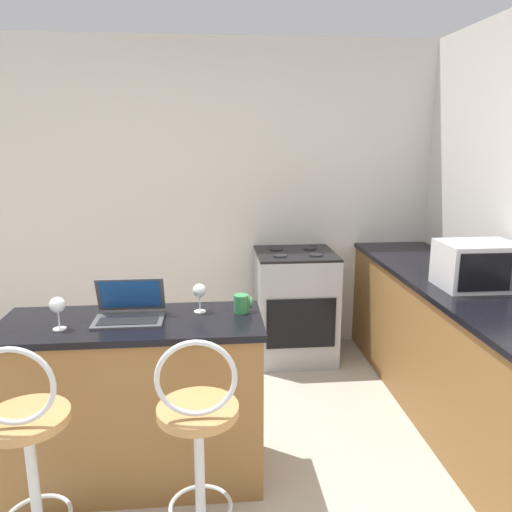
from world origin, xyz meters
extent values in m
cube|color=silver|center=(0.00, 2.38, 1.30)|extent=(12.00, 0.06, 2.60)
cube|color=olive|center=(-0.30, 0.57, 0.44)|extent=(1.30, 0.50, 0.87)
cube|color=black|center=(-0.30, 0.57, 0.89)|extent=(1.33, 0.53, 0.03)
cube|color=olive|center=(1.70, 0.93, 0.44)|extent=(0.62, 2.85, 0.87)
cube|color=black|center=(1.70, 0.93, 0.89)|extent=(0.65, 2.88, 0.03)
cylinder|color=silver|center=(-0.65, 0.01, 0.35)|extent=(0.04, 0.04, 0.69)
cylinder|color=#B7844C|center=(-0.65, 0.01, 0.71)|extent=(0.34, 0.34, 0.04)
torus|color=silver|center=(-0.65, -0.09, 0.90)|extent=(0.32, 0.02, 0.32)
cylinder|color=silver|center=(0.04, 0.01, 0.35)|extent=(0.04, 0.04, 0.69)
torus|color=silver|center=(0.04, 0.01, 0.25)|extent=(0.28, 0.28, 0.02)
cylinder|color=#B7844C|center=(0.04, 0.01, 0.71)|extent=(0.34, 0.34, 0.04)
torus|color=silver|center=(0.04, -0.09, 0.90)|extent=(0.32, 0.02, 0.32)
cube|color=#47474C|center=(-0.32, 0.55, 0.91)|extent=(0.35, 0.20, 0.01)
cube|color=black|center=(-0.32, 0.53, 0.92)|extent=(0.29, 0.11, 0.00)
cube|color=#47474C|center=(-0.32, 0.66, 1.01)|extent=(0.35, 0.07, 0.19)
cube|color=#19478C|center=(-0.32, 0.66, 1.02)|extent=(0.30, 0.06, 0.16)
cube|color=silver|center=(1.73, 0.96, 1.05)|extent=(0.45, 0.33, 0.28)
cube|color=black|center=(1.69, 0.79, 1.05)|extent=(0.31, 0.01, 0.23)
cube|color=#9EA3A8|center=(0.79, 2.03, 0.44)|extent=(0.64, 0.60, 0.89)
cube|color=black|center=(0.79, 1.73, 0.41)|extent=(0.54, 0.01, 0.40)
cube|color=black|center=(0.79, 2.03, 0.90)|extent=(0.64, 0.60, 0.02)
cylinder|color=black|center=(0.65, 1.91, 0.91)|extent=(0.11, 0.11, 0.01)
cylinder|color=black|center=(0.93, 1.91, 0.91)|extent=(0.11, 0.11, 0.01)
cylinder|color=black|center=(0.65, 2.15, 0.91)|extent=(0.11, 0.11, 0.01)
cylinder|color=black|center=(0.93, 2.15, 0.91)|extent=(0.11, 0.11, 0.01)
cylinder|color=silver|center=(-0.63, 0.48, 0.91)|extent=(0.06, 0.06, 0.00)
cylinder|color=silver|center=(-0.63, 0.48, 0.95)|extent=(0.01, 0.01, 0.09)
sphere|color=silver|center=(-0.63, 0.48, 1.03)|extent=(0.08, 0.08, 0.08)
cylinder|color=silver|center=(0.04, 0.66, 0.91)|extent=(0.06, 0.06, 0.00)
cylinder|color=silver|center=(0.04, 0.66, 0.95)|extent=(0.01, 0.01, 0.08)
sphere|color=silver|center=(0.04, 0.66, 1.02)|extent=(0.07, 0.07, 0.07)
cylinder|color=#338447|center=(0.26, 0.64, 0.95)|extent=(0.08, 0.08, 0.10)
torus|color=#338447|center=(0.31, 0.64, 0.96)|extent=(0.01, 0.06, 0.06)
camera|label=1|loc=(0.10, -1.86, 1.80)|focal=35.00mm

